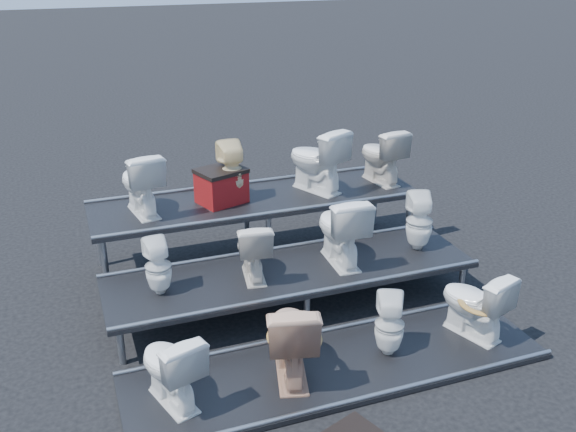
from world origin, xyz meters
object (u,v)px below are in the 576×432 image
object	(u,v)px
toilet_4	(158,267)
toilet_6	(341,229)
toilet_3	(474,303)
toilet_0	(170,367)
toilet_11	(381,155)
toilet_7	(419,222)
toilet_10	(316,159)
toilet_8	(141,183)
toilet_2	(390,325)
toilet_5	(253,249)
toilet_9	(232,172)
toilet_1	(291,336)
red_crate	(222,188)

from	to	relation	value
toilet_4	toilet_6	world-z (taller)	toilet_6
toilet_3	toilet_4	bearing A→B (deg)	-41.79
toilet_0	toilet_11	size ratio (longest dim) A/B	0.98
toilet_7	toilet_10	xyz separation A→B (m)	(-0.81, 1.30, 0.47)
toilet_3	toilet_8	distance (m)	4.04
toilet_2	toilet_11	bearing A→B (deg)	-90.43
toilet_6	toilet_5	bearing A→B (deg)	2.68
toilet_10	toilet_11	bearing A→B (deg)	155.99
toilet_10	toilet_7	bearing A→B (deg)	97.80
toilet_3	toilet_11	distance (m)	2.73
toilet_2	toilet_9	size ratio (longest dim) A/B	0.85
toilet_1	toilet_4	xyz separation A→B (m)	(-1.00, 1.30, 0.28)
toilet_2	toilet_9	distance (m)	2.87
toilet_1	toilet_9	bearing A→B (deg)	-79.13
toilet_1	toilet_7	distance (m)	2.51
toilet_5	toilet_9	distance (m)	1.38
toilet_4	toilet_8	distance (m)	1.39
toilet_0	toilet_1	size ratio (longest dim) A/B	0.87
toilet_0	toilet_1	world-z (taller)	toilet_1
toilet_3	toilet_4	world-z (taller)	toilet_4
toilet_7	toilet_11	world-z (taller)	toilet_11
toilet_0	toilet_8	world-z (taller)	toilet_8
toilet_9	toilet_11	world-z (taller)	toilet_9
toilet_4	toilet_11	distance (m)	3.55
toilet_11	toilet_4	bearing A→B (deg)	14.52
toilet_6	toilet_9	distance (m)	1.63
toilet_3	toilet_11	world-z (taller)	toilet_11
toilet_1	toilet_3	world-z (taller)	toilet_1
toilet_5	toilet_7	distance (m)	2.09
toilet_0	toilet_10	size ratio (longest dim) A/B	0.87
toilet_2	toilet_5	distance (m)	1.70
toilet_8	red_crate	xyz separation A→B (m)	(0.99, 0.01, -0.19)
toilet_5	toilet_2	bearing A→B (deg)	137.17
toilet_1	toilet_6	xyz separation A→B (m)	(1.09, 1.30, 0.39)
toilet_11	toilet_8	bearing A→B (deg)	-7.17
toilet_7	red_crate	bearing A→B (deg)	-13.73
toilet_3	toilet_7	xyz separation A→B (m)	(0.09, 1.30, 0.37)
toilet_2	red_crate	distance (m)	2.88
toilet_11	toilet_5	bearing A→B (deg)	23.03
toilet_3	toilet_8	xyz separation A→B (m)	(-2.99, 2.60, 0.81)
toilet_2	toilet_11	world-z (taller)	toilet_11
toilet_6	red_crate	bearing A→B (deg)	-48.59
toilet_9	toilet_10	distance (m)	1.14
toilet_7	toilet_1	bearing A→B (deg)	49.84
toilet_8	toilet_9	distance (m)	1.13
toilet_9	toilet_11	xyz separation A→B (m)	(2.09, 0.00, -0.00)
toilet_4	red_crate	size ratio (longest dim) A/B	1.12
toilet_0	toilet_11	distance (m)	4.36
toilet_5	toilet_7	xyz separation A→B (m)	(2.09, 0.00, 0.01)
toilet_6	toilet_2	bearing A→B (deg)	90.92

